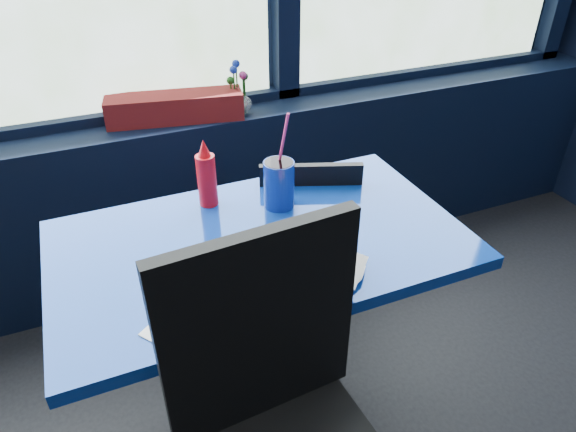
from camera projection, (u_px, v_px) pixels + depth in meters
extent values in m
cube|color=black|center=(132.00, 212.00, 2.28)|extent=(5.00, 0.26, 0.80)
cube|color=black|center=(112.00, 119.00, 2.11)|extent=(4.80, 0.08, 0.06)
cylinder|color=black|center=(266.00, 398.00, 1.92)|extent=(0.44, 0.44, 0.03)
cylinder|color=black|center=(264.00, 336.00, 1.74)|extent=(0.12, 0.12, 0.68)
cube|color=navy|center=(261.00, 244.00, 1.52)|extent=(1.20, 0.70, 0.04)
cube|color=black|center=(261.00, 330.00, 1.13)|extent=(0.46, 0.07, 0.53)
cube|color=black|center=(277.00, 243.00, 2.08)|extent=(0.48, 0.48, 0.04)
cube|color=black|center=(310.00, 215.00, 1.85)|extent=(0.34, 0.15, 0.41)
cylinder|color=black|center=(312.00, 259.00, 2.33)|extent=(0.02, 0.02, 0.38)
cylinder|color=black|center=(318.00, 308.00, 2.07)|extent=(0.02, 0.02, 0.38)
cylinder|color=black|center=(242.00, 260.00, 2.32)|extent=(0.02, 0.02, 0.38)
cylinder|color=black|center=(239.00, 310.00, 2.06)|extent=(0.02, 0.02, 0.38)
cube|color=maroon|center=(175.00, 107.00, 2.10)|extent=(0.57, 0.24, 0.11)
imported|color=silver|center=(239.00, 101.00, 2.16)|extent=(0.13, 0.13, 0.11)
cylinder|color=#1E5919|center=(235.00, 94.00, 2.13)|extent=(0.01, 0.01, 0.18)
sphere|color=#1E3AB0|center=(233.00, 70.00, 2.08)|extent=(0.03, 0.03, 0.03)
cylinder|color=#1E5919|center=(244.00, 97.00, 2.14)|extent=(0.01, 0.01, 0.15)
sphere|color=#DC4094|center=(243.00, 75.00, 2.09)|extent=(0.03, 0.03, 0.03)
cylinder|color=#1E5919|center=(237.00, 90.00, 2.15)|extent=(0.01, 0.01, 0.19)
sphere|color=#1E3AB0|center=(236.00, 64.00, 2.09)|extent=(0.03, 0.03, 0.03)
cylinder|color=#1E5919|center=(232.00, 99.00, 2.15)|extent=(0.01, 0.01, 0.13)
sphere|color=#1E5919|center=(230.00, 81.00, 2.11)|extent=(0.03, 0.03, 0.03)
cylinder|color=#1E5919|center=(245.00, 96.00, 2.16)|extent=(0.01, 0.01, 0.14)
sphere|color=#1E5919|center=(244.00, 76.00, 2.12)|extent=(0.03, 0.03, 0.03)
cylinder|color=red|center=(308.00, 266.00, 1.36)|extent=(0.30, 0.30, 0.05)
cylinder|color=white|center=(308.00, 270.00, 1.37)|extent=(0.28, 0.28, 0.00)
cylinder|color=silver|center=(338.00, 239.00, 1.41)|extent=(0.10, 0.11, 0.09)
sphere|color=brown|center=(307.00, 259.00, 1.33)|extent=(0.06, 0.06, 0.06)
cylinder|color=red|center=(302.00, 251.00, 1.32)|extent=(0.06, 0.06, 0.01)
cylinder|color=red|center=(207.00, 180.00, 1.63)|extent=(0.06, 0.06, 0.17)
cone|color=red|center=(204.00, 148.00, 1.57)|extent=(0.04, 0.04, 0.06)
cylinder|color=navy|center=(279.00, 184.00, 1.62)|extent=(0.10, 0.10, 0.16)
cylinder|color=black|center=(279.00, 163.00, 1.58)|extent=(0.09, 0.09, 0.01)
cylinder|color=#DC2E74|center=(283.00, 143.00, 1.54)|extent=(0.02, 0.08, 0.21)
cube|color=white|center=(177.00, 328.00, 1.21)|extent=(0.18, 0.18, 0.00)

